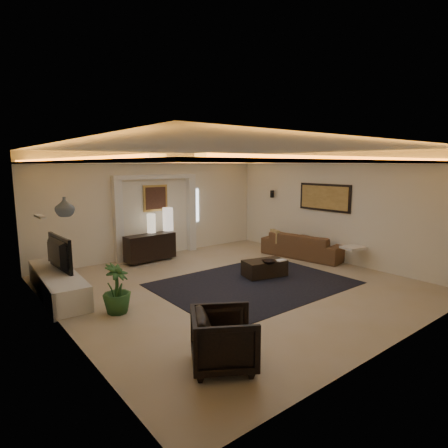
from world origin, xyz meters
TOP-DOWN VIEW (x-y plane):
  - floor at (0.00, 0.00)m, footprint 7.00×7.00m
  - ceiling at (0.00, 0.00)m, footprint 7.00×7.00m
  - wall_back at (0.00, 3.50)m, footprint 7.00×0.00m
  - wall_front at (0.00, -3.50)m, footprint 7.00×0.00m
  - wall_left at (-3.50, 0.00)m, footprint 0.00×7.00m
  - wall_right at (3.50, 0.00)m, footprint 0.00×7.00m
  - cove_soffit at (0.00, 0.00)m, footprint 7.00×7.00m
  - daylight_slit at (1.35, 3.48)m, footprint 0.25×0.03m
  - area_rug at (0.40, -0.20)m, footprint 4.00×3.00m
  - pilaster_left at (-1.15, 3.40)m, footprint 0.22×0.20m
  - pilaster_right at (1.15, 3.40)m, footprint 0.22×0.20m
  - alcove_header at (0.00, 3.40)m, footprint 2.52×0.20m
  - painting_frame at (0.00, 3.47)m, footprint 0.74×0.04m
  - painting_canvas at (0.00, 3.44)m, footprint 0.62×0.02m
  - art_panel_frame at (3.47, 0.30)m, footprint 0.04×1.64m
  - art_panel_gold at (3.44, 0.30)m, footprint 0.02×1.50m
  - wall_sconce at (3.38, 2.20)m, footprint 0.12×0.12m
  - wall_niche at (-3.44, 1.40)m, footprint 0.10×0.55m
  - console at (-0.48, 2.94)m, footprint 1.39×0.50m
  - lamp_left at (-0.32, 3.15)m, footprint 0.27×0.27m
  - lamp_right at (0.20, 3.15)m, footprint 0.37×0.37m
  - media_ledge at (-3.15, 1.74)m, footprint 0.82×2.69m
  - tv at (-3.15, 1.86)m, footprint 1.22×0.22m
  - figurine at (-2.98, 2.75)m, footprint 0.21×0.21m
  - ginger_jar at (-3.12, 0.97)m, footprint 0.38×0.38m
  - plant at (-2.57, 0.13)m, footprint 0.69×0.69m
  - sofa at (3.15, 0.70)m, footprint 2.44×1.31m
  - throw_blanket at (3.13, -0.88)m, footprint 0.62×0.54m
  - throw_pillow at (2.68, 1.38)m, footprint 0.22×0.39m
  - coffee_table at (0.97, 0.05)m, footprint 1.06×0.73m
  - bowl at (0.85, -0.21)m, footprint 0.37×0.37m
  - magazine at (1.23, -0.21)m, footprint 0.23×0.18m
  - armchair at (-2.19, -2.42)m, footprint 1.12×1.11m

SIDE VIEW (x-z plane):
  - floor at x=0.00m, z-range 0.00..0.00m
  - area_rug at x=0.40m, z-range 0.00..0.01m
  - coffee_table at x=0.97m, z-range 0.02..0.39m
  - media_ledge at x=-3.15m, z-range -0.02..0.47m
  - sofa at x=3.15m, z-range 0.00..0.67m
  - armchair at x=-2.19m, z-range 0.00..0.75m
  - console at x=-0.48m, z-range 0.06..0.74m
  - magazine at x=1.23m, z-range 0.41..0.44m
  - plant at x=-2.57m, z-range 0.00..0.88m
  - bowl at x=0.85m, z-range 0.41..0.49m
  - throw_blanket at x=3.13m, z-range 0.52..0.58m
  - throw_pillow at x=2.68m, z-range 0.36..0.74m
  - figurine at x=-2.98m, z-range 0.43..0.85m
  - tv at x=-3.15m, z-range 0.45..1.15m
  - lamp_left at x=-0.32m, z-range 0.83..1.35m
  - lamp_right at x=0.20m, z-range 0.77..1.41m
  - pilaster_left at x=-1.15m, z-range 0.00..2.20m
  - pilaster_right at x=1.15m, z-range 0.00..2.20m
  - daylight_slit at x=1.35m, z-range 0.85..1.85m
  - wall_back at x=0.00m, z-range -2.05..4.95m
  - wall_front at x=0.00m, z-range -2.05..4.95m
  - wall_left at x=-3.50m, z-range -2.05..4.95m
  - wall_right at x=3.50m, z-range -2.05..4.95m
  - painting_frame at x=0.00m, z-range 1.28..2.02m
  - painting_canvas at x=0.00m, z-range 1.34..1.96m
  - wall_niche at x=-3.44m, z-range 1.63..1.67m
  - wall_sconce at x=3.38m, z-range 1.57..1.79m
  - art_panel_gold at x=3.44m, z-range 1.39..2.01m
  - art_panel_frame at x=3.47m, z-range 1.33..2.07m
  - ginger_jar at x=-3.12m, z-range 1.67..2.02m
  - alcove_header at x=0.00m, z-range 2.19..2.31m
  - cove_soffit at x=0.00m, z-range 2.60..2.64m
  - ceiling at x=0.00m, z-range 2.90..2.90m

